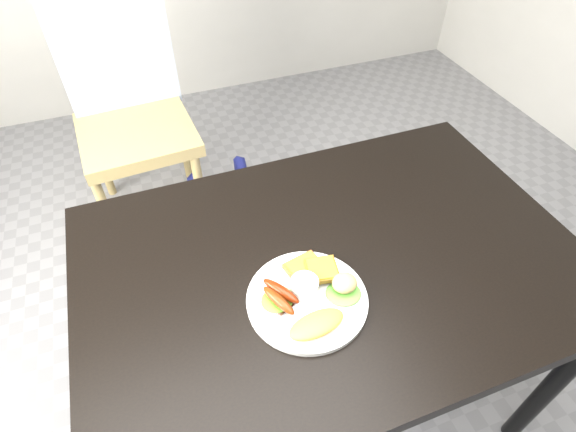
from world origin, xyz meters
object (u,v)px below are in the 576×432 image
Objects in this scene: dining_chair at (137,134)px; person at (296,166)px; plate at (307,299)px; dining_table at (332,262)px.

dining_chair is 0.87m from person.
person reaches higher than plate.
dining_table is 4.51× the size of plate.
plate is (-0.19, -0.56, 0.10)m from person.
dining_table is 0.14m from plate.
dining_table is at bearing 64.60° from person.
plate reaches higher than dining_table.
plate reaches higher than dining_chair.
dining_table reaches higher than dining_chair.
plate is (-0.10, -0.10, 0.03)m from dining_table.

